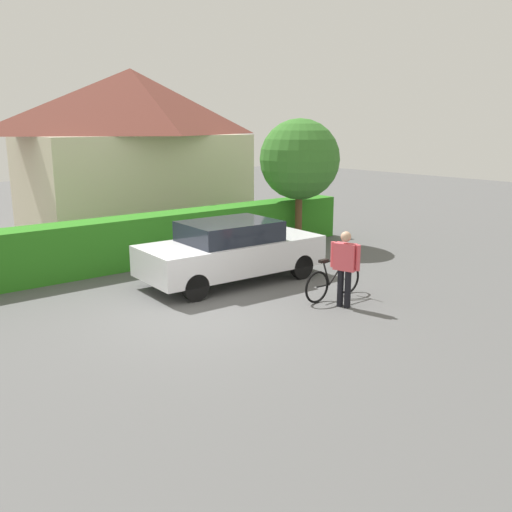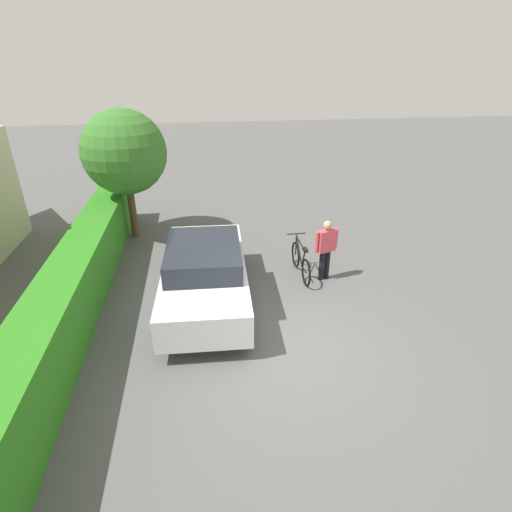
# 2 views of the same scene
# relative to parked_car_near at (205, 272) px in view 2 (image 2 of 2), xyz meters

# --- Properties ---
(ground_plane) EXTENTS (60.00, 60.00, 0.00)m
(ground_plane) POSITION_rel_parked_car_near_xyz_m (-1.94, -1.57, -0.76)
(ground_plane) COLOR #545454
(hedge_row) EXTENTS (15.79, 0.90, 1.32)m
(hedge_row) POSITION_rel_parked_car_near_xyz_m (-1.94, 2.80, -0.10)
(hedge_row) COLOR #2D7C1D
(hedge_row) RESTS_ON ground
(parked_car_near) EXTENTS (4.44, 1.99, 1.46)m
(parked_car_near) POSITION_rel_parked_car_near_xyz_m (0.00, 0.00, 0.00)
(parked_car_near) COLOR silver
(parked_car_near) RESTS_ON ground
(bicycle) EXTENTS (1.70, 0.50, 0.97)m
(bicycle) POSITION_rel_parked_car_near_xyz_m (0.91, -2.45, -0.37)
(bicycle) COLOR black
(bicycle) RESTS_ON ground
(person_rider) EXTENTS (0.33, 0.62, 1.58)m
(person_rider) POSITION_rel_parked_car_near_xyz_m (0.65, -3.00, 0.16)
(person_rider) COLOR black
(person_rider) RESTS_ON ground
(tree_kerbside) EXTENTS (2.43, 2.43, 3.84)m
(tree_kerbside) POSITION_rel_parked_car_near_xyz_m (4.12, 2.09, 1.86)
(tree_kerbside) COLOR brown
(tree_kerbside) RESTS_ON ground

